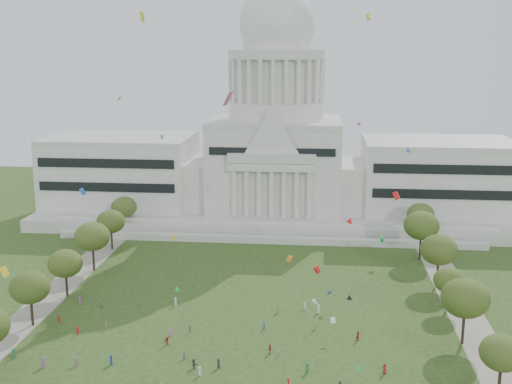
{
  "coord_description": "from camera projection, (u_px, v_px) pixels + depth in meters",
  "views": [
    {
      "loc": [
        15.03,
        -104.48,
        57.26
      ],
      "look_at": [
        0.0,
        45.0,
        24.0
      ],
      "focal_mm": 45.0,
      "sensor_mm": 36.0,
      "label": 1
    }
  ],
  "objects": [
    {
      "name": "person_0",
      "position": [
        385.0,
        369.0,
        115.96
      ],
      "size": [
        1.11,
        0.97,
        1.9
      ],
      "primitive_type": "imported",
      "rotation": [
        0.0,
        0.0,
        5.79
      ],
      "color": "#B21E1E",
      "rests_on": "ground"
    },
    {
      "name": "row_tree_l_6",
      "position": [
        124.0,
        207.0,
        204.72
      ],
      "size": [
        8.19,
        8.19,
        11.64
      ],
      "color": "black",
      "rests_on": "ground"
    },
    {
      "name": "row_tree_l_5",
      "position": [
        111.0,
        222.0,
        186.92
      ],
      "size": [
        8.33,
        8.33,
        11.85
      ],
      "color": "black",
      "rests_on": "ground"
    },
    {
      "name": "row_tree_r_4",
      "position": [
        439.0,
        250.0,
        157.57
      ],
      "size": [
        9.19,
        9.19,
        13.06
      ],
      "color": "black",
      "rests_on": "ground"
    },
    {
      "name": "row_tree_r_3",
      "position": [
        449.0,
        280.0,
        142.98
      ],
      "size": [
        7.01,
        7.01,
        9.98
      ],
      "color": "black",
      "rests_on": "ground"
    },
    {
      "name": "path_left",
      "position": [
        45.0,
        302.0,
        149.17
      ],
      "size": [
        8.0,
        160.0,
        0.04
      ],
      "primitive_type": "cube",
      "color": "gray",
      "rests_on": "ground"
    },
    {
      "name": "ground",
      "position": [
        231.0,
        376.0,
        115.34
      ],
      "size": [
        400.0,
        400.0,
        0.0
      ],
      "primitive_type": "plane",
      "color": "#2B4219",
      "rests_on": "ground"
    },
    {
      "name": "row_tree_l_3",
      "position": [
        65.0,
        264.0,
        150.82
      ],
      "size": [
        8.12,
        8.12,
        11.55
      ],
      "color": "black",
      "rests_on": "ground"
    },
    {
      "name": "distant_crowd",
      "position": [
        170.0,
        336.0,
        129.47
      ],
      "size": [
        58.06,
        38.63,
        1.95
      ],
      "color": "#33723F",
      "rests_on": "ground"
    },
    {
      "name": "row_tree_r_6",
      "position": [
        421.0,
        215.0,
        194.63
      ],
      "size": [
        8.42,
        8.42,
        11.97
      ],
      "color": "black",
      "rests_on": "ground"
    },
    {
      "name": "person_5",
      "position": [
        194.0,
        364.0,
        117.78
      ],
      "size": [
        1.8,
        1.73,
        1.93
      ],
      "primitive_type": "imported",
      "rotation": [
        0.0,
        0.0,
        2.4
      ],
      "color": "#4C4C51",
      "rests_on": "ground"
    },
    {
      "name": "row_tree_r_5",
      "position": [
        421.0,
        225.0,
        177.14
      ],
      "size": [
        9.82,
        9.82,
        13.96
      ],
      "color": "black",
      "rests_on": "ground"
    },
    {
      "name": "person_2",
      "position": [
        358.0,
        336.0,
        129.11
      ],
      "size": [
        1.15,
        1.07,
        2.02
      ],
      "primitive_type": "imported",
      "rotation": [
        0.0,
        0.0,
        0.64
      ],
      "color": "#B21E1E",
      "rests_on": "ground"
    },
    {
      "name": "person_10",
      "position": [
        279.0,
        353.0,
        122.64
      ],
      "size": [
        0.67,
        0.88,
        1.33
      ],
      "primitive_type": "imported",
      "rotation": [
        0.0,
        0.0,
        1.22
      ],
      "color": "silver",
      "rests_on": "ground"
    },
    {
      "name": "row_tree_l_2",
      "position": [
        30.0,
        288.0,
        134.71
      ],
      "size": [
        8.42,
        8.42,
        11.97
      ],
      "color": "black",
      "rests_on": "ground"
    },
    {
      "name": "row_tree_r_2",
      "position": [
        465.0,
        298.0,
        125.88
      ],
      "size": [
        9.55,
        9.55,
        13.58
      ],
      "color": "black",
      "rests_on": "ground"
    },
    {
      "name": "row_tree_r_1",
      "position": [
        502.0,
        353.0,
        107.47
      ],
      "size": [
        7.58,
        7.58,
        10.78
      ],
      "color": "black",
      "rests_on": "ground"
    },
    {
      "name": "row_tree_l_4",
      "position": [
        92.0,
        236.0,
        168.54
      ],
      "size": [
        9.29,
        9.29,
        13.21
      ],
      "color": "black",
      "rests_on": "ground"
    },
    {
      "name": "person_8",
      "position": [
        167.0,
        341.0,
        127.15
      ],
      "size": [
        0.92,
        0.62,
        1.79
      ],
      "primitive_type": "imported",
      "rotation": [
        0.0,
        0.0,
        3.24
      ],
      "color": "#B21E1E",
      "rests_on": "ground"
    },
    {
      "name": "person_4",
      "position": [
        270.0,
        349.0,
        123.45
      ],
      "size": [
        0.73,
        1.23,
        2.02
      ],
      "primitive_type": "imported",
      "rotation": [
        0.0,
        0.0,
        4.79
      ],
      "color": "#B21E1E",
      "rests_on": "ground"
    },
    {
      "name": "person_3",
      "position": [
        288.0,
        382.0,
        111.34
      ],
      "size": [
        0.88,
        1.23,
        1.72
      ],
      "primitive_type": "imported",
      "rotation": [
        0.0,
        0.0,
        5.01
      ],
      "color": "#B21E1E",
      "rests_on": "ground"
    },
    {
      "name": "capitol",
      "position": [
        276.0,
        154.0,
        220.87
      ],
      "size": [
        160.0,
        64.5,
        91.3
      ],
      "color": "#BCB9B0",
      "rests_on": "ground"
    },
    {
      "name": "path_right",
      "position": [
        468.0,
        319.0,
        139.79
      ],
      "size": [
        8.0,
        160.0,
        0.04
      ],
      "primitive_type": "cube",
      "color": "gray",
      "rests_on": "ground"
    },
    {
      "name": "kite_swarm",
      "position": [
        232.0,
        216.0,
        115.48
      ],
      "size": [
        85.94,
        100.68,
        62.45
      ],
      "color": "blue",
      "rests_on": "ground"
    }
  ]
}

